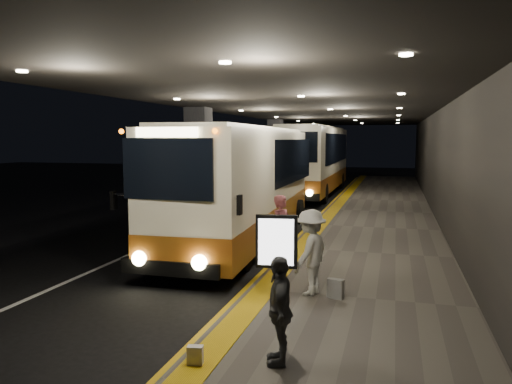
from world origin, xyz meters
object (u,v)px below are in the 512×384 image
Objects in this scene: passenger_waiting_grey at (280,310)px; bag_plain at (195,355)px; passenger_boarding at (282,231)px; stanchion_post at (289,245)px; coach_second at (314,163)px; bag_polka at (336,289)px; coach_main at (245,189)px; info_sign at (277,243)px; passenger_waiting_white at (310,252)px.

bag_plain is at bearing -85.04° from passenger_waiting_grey.
passenger_boarding is 1.79× the size of stanchion_post.
bag_plain is at bearing -85.06° from coach_second.
stanchion_post is at bearing 121.35° from bag_polka.
coach_main is 7.45× the size of passenger_waiting_grey.
passenger_waiting_grey is 2.69m from info_sign.
passenger_waiting_grey is (3.08, -22.43, -0.94)m from coach_second.
bag_plain is at bearing -114.14° from bag_polka.
passenger_waiting_grey is 1.34m from bag_plain.
passenger_boarding is 1.03× the size of passenger_waiting_white.
passenger_waiting_grey is 1.54× the size of stanchion_post.
passenger_waiting_white is (2.97, -19.20, -0.84)m from coach_second.
bag_polka is at bearing 158.10° from passenger_waiting_grey.
bag_plain is 5.78m from stanchion_post.
passenger_waiting_grey is 0.91× the size of info_sign.
passenger_boarding reaches higher than stanchion_post.
coach_second is 22.66m from passenger_waiting_grey.
bag_plain is 0.27× the size of stanchion_post.
stanchion_post reaches higher than bag_polka.
info_sign is at bearing -149.02° from passenger_boarding.
coach_main is 9.15m from passenger_waiting_grey.
bag_polka is 2.73m from stanchion_post.
passenger_boarding reaches higher than bag_plain.
coach_main is 41.94× the size of bag_plain.
coach_main is 9.28m from bag_plain.
coach_main is at bearing -90.10° from coach_second.
coach_second is 6.90× the size of passenger_boarding.
passenger_boarding is at bearing -62.30° from coach_main.
info_sign is (-0.55, -0.64, 0.27)m from passenger_waiting_white.
info_sign reaches higher than stanchion_post.
passenger_waiting_grey is at bearing -97.96° from bag_polka.
passenger_waiting_white is 3.81m from bag_plain.
bag_polka is (3.51, -19.36, -1.51)m from coach_second.
passenger_waiting_white reaches higher than passenger_waiting_grey.
bag_polka is 3.78m from bag_plain.
passenger_boarding is (1.99, -3.45, -0.66)m from coach_main.
coach_main is 6.48m from info_sign.
coach_main reaches higher than passenger_waiting_white.
passenger_waiting_white is at bearing -81.18° from coach_second.
coach_second is 19.73m from bag_polka.
coach_second is 12.35× the size of stanchion_post.
passenger_boarding is at bearing -83.51° from coach_second.
passenger_waiting_grey is at bearing -79.65° from stanchion_post.
passenger_boarding is at bearing -134.06° from passenger_waiting_white.
coach_main is at bearing -174.01° from passenger_waiting_grey.
bag_plain is at bearing 2.25° from passenger_waiting_white.
stanchion_post is (-0.88, 2.16, -0.37)m from passenger_waiting_white.
coach_second is (0.03, 13.86, 0.16)m from coach_main.
bag_plain is at bearing -105.98° from info_sign.
stanchion_post is (-0.98, 5.39, -0.27)m from passenger_waiting_grey.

